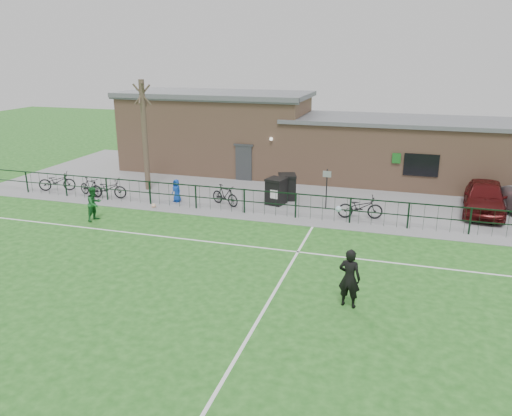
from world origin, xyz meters
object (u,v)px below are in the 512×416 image
(wheelie_bin_left, at_px, (287,188))
(car_maroon, at_px, (485,197))
(spectator_child, at_px, (177,191))
(wheelie_bin_right, at_px, (276,192))
(bicycle_c, at_px, (108,188))
(ball_ground, at_px, (154,206))
(bare_tree, at_px, (145,136))
(bicycle_b, at_px, (91,187))
(bicycle_d, at_px, (225,195))
(bicycle_e, at_px, (360,207))
(sign_post, at_px, (326,189))
(bicycle_a, at_px, (57,181))
(outfield_player, at_px, (94,204))

(wheelie_bin_left, xyz_separation_m, car_maroon, (9.52, 0.52, 0.15))
(car_maroon, height_order, spectator_child, car_maroon)
(wheelie_bin_right, distance_m, bicycle_c, 8.86)
(bicycle_c, height_order, ball_ground, bicycle_c)
(ball_ground, bearing_deg, bicycle_c, 165.02)
(car_maroon, distance_m, spectator_child, 15.05)
(bare_tree, relative_size, bicycle_c, 3.03)
(bicycle_b, xyz_separation_m, bicycle_d, (7.47, 0.46, 0.03))
(bicycle_e, bearing_deg, spectator_child, 78.96)
(bicycle_c, distance_m, bicycle_e, 13.01)
(wheelie_bin_right, bearing_deg, bicycle_e, -0.83)
(bare_tree, xyz_separation_m, wheelie_bin_right, (7.59, -0.63, -2.36))
(wheelie_bin_right, height_order, spectator_child, wheelie_bin_right)
(sign_post, height_order, car_maroon, sign_post)
(wheelie_bin_left, relative_size, ball_ground, 5.59)
(wheelie_bin_left, bearing_deg, spectator_child, -177.65)
(wheelie_bin_left, relative_size, bicycle_d, 0.72)
(wheelie_bin_right, xyz_separation_m, bicycle_d, (-2.40, -0.97, -0.10))
(wheelie_bin_right, height_order, bicycle_e, wheelie_bin_right)
(car_maroon, bearing_deg, bicycle_c, -164.75)
(bicycle_e, bearing_deg, bicycle_a, 78.78)
(wheelie_bin_right, bearing_deg, car_maroon, 21.91)
(spectator_child, bearing_deg, bicycle_d, 25.65)
(wheelie_bin_left, height_order, bicycle_d, wheelie_bin_left)
(outfield_player, bearing_deg, bicycle_b, 47.21)
(wheelie_bin_right, distance_m, bicycle_e, 4.42)
(wheelie_bin_right, xyz_separation_m, bicycle_c, (-8.72, -1.55, -0.10))
(bicycle_b, bearing_deg, wheelie_bin_right, -66.46)
(bicycle_d, height_order, ball_ground, bicycle_d)
(bicycle_c, height_order, outfield_player, outfield_player)
(bare_tree, relative_size, bicycle_d, 3.47)
(bicycle_b, xyz_separation_m, bicycle_e, (14.15, 0.35, 0.05))
(bicycle_c, xyz_separation_m, spectator_child, (3.74, 0.43, 0.07))
(bicycle_c, bearing_deg, spectator_child, -93.29)
(car_maroon, bearing_deg, bicycle_b, -165.62)
(sign_post, relative_size, bicycle_b, 1.23)
(sign_post, height_order, bicycle_c, sign_post)
(bare_tree, distance_m, car_maroon, 17.59)
(bicycle_b, xyz_separation_m, bicycle_c, (1.15, -0.12, 0.03))
(sign_post, height_order, bicycle_a, sign_post)
(bare_tree, bearing_deg, car_maroon, 2.80)
(bicycle_d, bearing_deg, outfield_player, 152.38)
(bicycle_c, bearing_deg, wheelie_bin_left, -84.31)
(car_maroon, xyz_separation_m, spectator_child, (-14.82, -2.60, -0.19))
(sign_post, bearing_deg, wheelie_bin_right, 177.22)
(wheelie_bin_left, distance_m, bicycle_c, 9.39)
(bare_tree, xyz_separation_m, spectator_child, (2.61, -1.75, -2.39))
(bare_tree, distance_m, ball_ground, 4.60)
(ball_ground, bearing_deg, wheelie_bin_right, 22.80)
(wheelie_bin_right, distance_m, spectator_child, 5.11)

